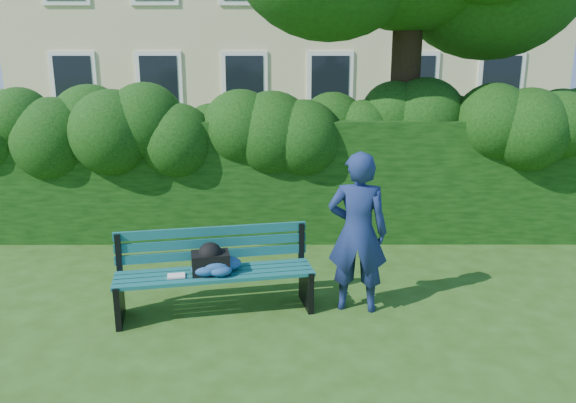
{
  "coord_description": "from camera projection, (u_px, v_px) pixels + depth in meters",
  "views": [
    {
      "loc": [
        -0.01,
        -6.13,
        2.72
      ],
      "look_at": [
        0.0,
        0.6,
        0.95
      ],
      "focal_mm": 35.0,
      "sensor_mm": 36.0,
      "label": 1
    }
  ],
  "objects": [
    {
      "name": "park_bench",
      "position": [
        214.0,
        268.0,
        6.01
      ],
      "size": [
        2.16,
        0.95,
        0.89
      ],
      "rotation": [
        0.0,
        0.0,
        0.2
      ],
      "color": "#104D52",
      "rests_on": "ground"
    },
    {
      "name": "man_reading",
      "position": [
        358.0,
        233.0,
        5.98
      ],
      "size": [
        0.7,
        0.51,
        1.76
      ],
      "primitive_type": "imported",
      "rotation": [
        0.0,
        0.0,
        2.99
      ],
      "color": "navy",
      "rests_on": "ground"
    },
    {
      "name": "ground",
      "position": [
        288.0,
        292.0,
        6.62
      ],
      "size": [
        80.0,
        80.0,
        0.0
      ],
      "primitive_type": "plane",
      "color": "#2D4B14",
      "rests_on": "ground"
    },
    {
      "name": "hedge",
      "position": [
        288.0,
        178.0,
        8.52
      ],
      "size": [
        10.0,
        1.0,
        1.8
      ],
      "color": "black",
      "rests_on": "ground"
    }
  ]
}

